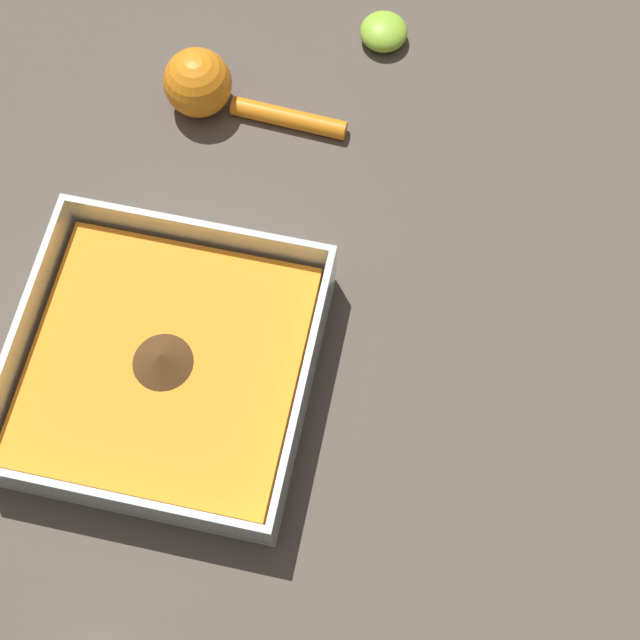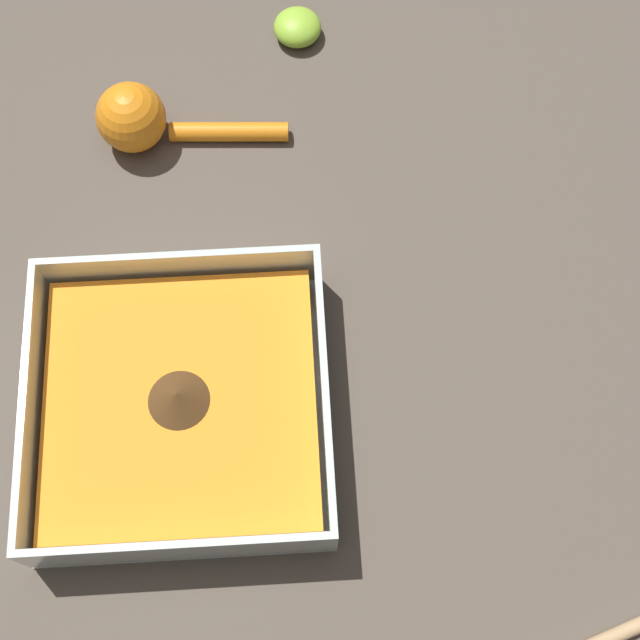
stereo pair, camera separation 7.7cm
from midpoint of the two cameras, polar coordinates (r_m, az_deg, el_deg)
name	(u,v)px [view 2 (the right image)]	position (r m, az deg, el deg)	size (l,w,h in m)	color
ground_plane	(168,425)	(0.79, -12.44, -6.94)	(4.00, 4.00, 0.00)	brown
square_dish	(182,407)	(0.77, -11.65, -5.81)	(0.25, 0.25, 0.07)	silver
lemon_squeezer	(143,119)	(0.89, -13.74, 12.11)	(0.07, 0.18, 0.07)	orange
lemon_half	(297,27)	(0.96, -3.84, 17.96)	(0.05, 0.05, 0.03)	#93CC38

